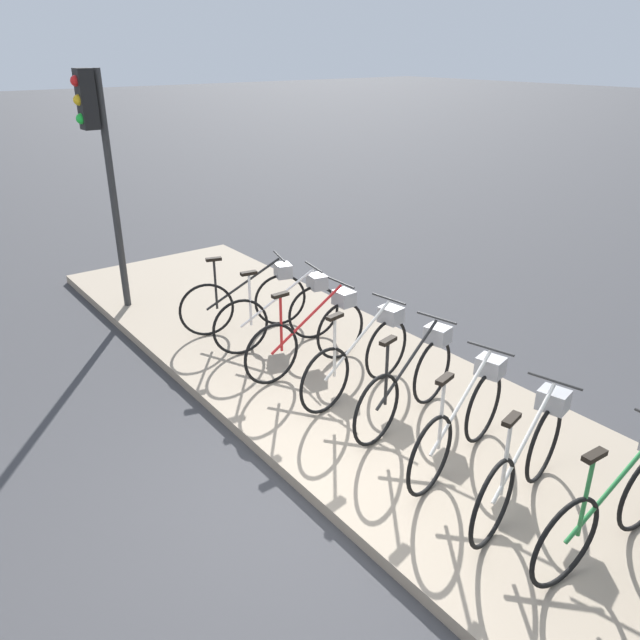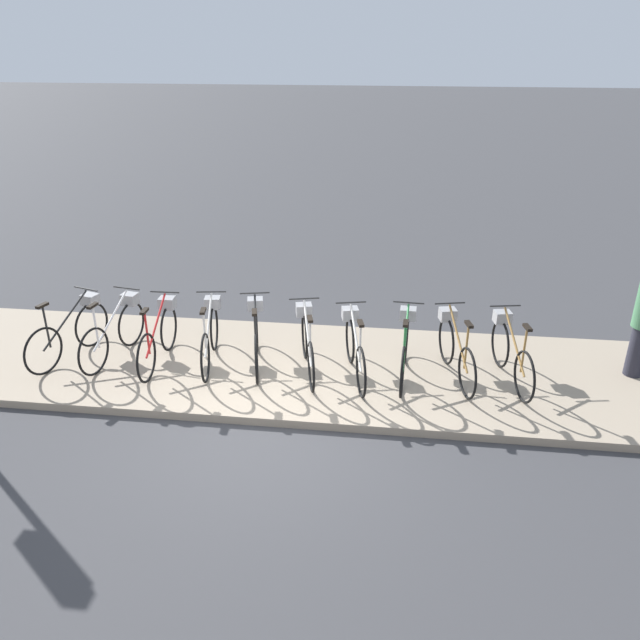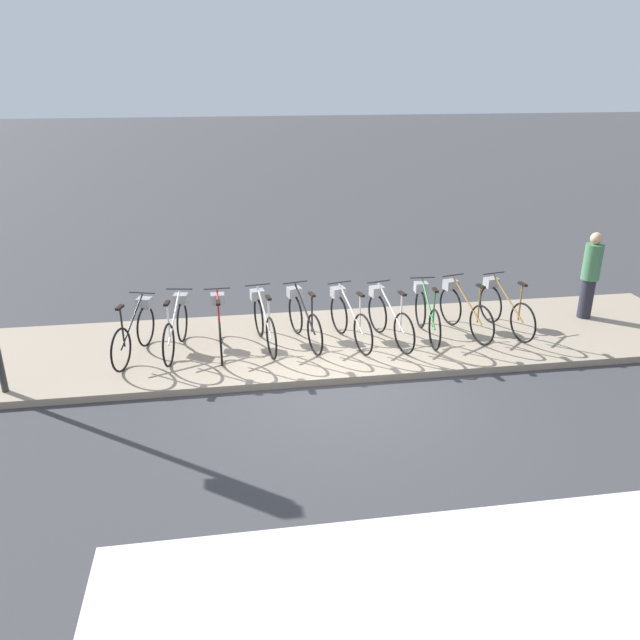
{
  "view_description": "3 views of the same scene",
  "coord_description": "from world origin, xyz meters",
  "px_view_note": "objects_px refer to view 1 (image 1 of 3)",
  "views": [
    {
      "loc": [
        3.45,
        -2.55,
        3.67
      ],
      "look_at": [
        -1.5,
        1.18,
        0.94
      ],
      "focal_mm": 35.0,
      "sensor_mm": 36.0,
      "label": 1
    },
    {
      "loc": [
        1.6,
        -6.8,
        4.76
      ],
      "look_at": [
        0.67,
        0.68,
        1.29
      ],
      "focal_mm": 35.0,
      "sensor_mm": 36.0,
      "label": 2
    },
    {
      "loc": [
        -1.69,
        -8.71,
        4.72
      ],
      "look_at": [
        -0.18,
        1.05,
        0.71
      ],
      "focal_mm": 35.0,
      "sensor_mm": 36.0,
      "label": 3
    }
  ],
  "objects_px": {
    "parked_bicycle_0": "(250,297)",
    "parked_bicycle_3": "(363,354)",
    "traffic_light": "(98,142)",
    "parked_bicycle_6": "(526,457)",
    "parked_bicycle_1": "(284,311)",
    "parked_bicycle_7": "(618,500)",
    "parked_bicycle_5": "(464,417)",
    "parked_bicycle_4": "(411,378)",
    "parked_bicycle_2": "(313,333)"
  },
  "relations": [
    {
      "from": "parked_bicycle_6",
      "to": "traffic_light",
      "type": "bearing_deg",
      "value": -169.97
    },
    {
      "from": "parked_bicycle_1",
      "to": "parked_bicycle_7",
      "type": "height_order",
      "value": "same"
    },
    {
      "from": "parked_bicycle_3",
      "to": "parked_bicycle_2",
      "type": "bearing_deg",
      "value": -172.27
    },
    {
      "from": "parked_bicycle_4",
      "to": "parked_bicycle_0",
      "type": "bearing_deg",
      "value": -177.05
    },
    {
      "from": "parked_bicycle_4",
      "to": "parked_bicycle_5",
      "type": "relative_size",
      "value": 1.0
    },
    {
      "from": "parked_bicycle_6",
      "to": "parked_bicycle_7",
      "type": "relative_size",
      "value": 0.98
    },
    {
      "from": "parked_bicycle_2",
      "to": "parked_bicycle_7",
      "type": "relative_size",
      "value": 1.0
    },
    {
      "from": "parked_bicycle_5",
      "to": "parked_bicycle_1",
      "type": "bearing_deg",
      "value": 178.67
    },
    {
      "from": "parked_bicycle_5",
      "to": "parked_bicycle_6",
      "type": "xyz_separation_m",
      "value": [
        0.71,
        -0.06,
        0.0
      ]
    },
    {
      "from": "parked_bicycle_6",
      "to": "parked_bicycle_3",
      "type": "bearing_deg",
      "value": 176.25
    },
    {
      "from": "parked_bicycle_7",
      "to": "parked_bicycle_4",
      "type": "bearing_deg",
      "value": 177.58
    },
    {
      "from": "parked_bicycle_6",
      "to": "traffic_light",
      "type": "height_order",
      "value": "traffic_light"
    },
    {
      "from": "parked_bicycle_5",
      "to": "parked_bicycle_7",
      "type": "height_order",
      "value": "same"
    },
    {
      "from": "parked_bicycle_1",
      "to": "parked_bicycle_3",
      "type": "bearing_deg",
      "value": 0.62
    },
    {
      "from": "parked_bicycle_6",
      "to": "parked_bicycle_5",
      "type": "bearing_deg",
      "value": 175.21
    },
    {
      "from": "parked_bicycle_4",
      "to": "parked_bicycle_6",
      "type": "xyz_separation_m",
      "value": [
        1.51,
        -0.18,
        0.0
      ]
    },
    {
      "from": "parked_bicycle_6",
      "to": "parked_bicycle_4",
      "type": "bearing_deg",
      "value": 173.05
    },
    {
      "from": "parked_bicycle_3",
      "to": "parked_bicycle_6",
      "type": "xyz_separation_m",
      "value": [
        2.22,
        -0.15,
        0.0
      ]
    },
    {
      "from": "parked_bicycle_1",
      "to": "parked_bicycle_5",
      "type": "height_order",
      "value": "same"
    },
    {
      "from": "parked_bicycle_1",
      "to": "traffic_light",
      "type": "bearing_deg",
      "value": -154.0
    },
    {
      "from": "parked_bicycle_2",
      "to": "parked_bicycle_6",
      "type": "relative_size",
      "value": 1.02
    },
    {
      "from": "parked_bicycle_0",
      "to": "parked_bicycle_7",
      "type": "height_order",
      "value": "same"
    },
    {
      "from": "parked_bicycle_0",
      "to": "parked_bicycle_4",
      "type": "xyz_separation_m",
      "value": [
        2.89,
        0.15,
        0.0
      ]
    },
    {
      "from": "parked_bicycle_1",
      "to": "parked_bicycle_7",
      "type": "relative_size",
      "value": 0.99
    },
    {
      "from": "parked_bicycle_6",
      "to": "traffic_light",
      "type": "xyz_separation_m",
      "value": [
        -6.26,
        -1.11,
        1.91
      ]
    },
    {
      "from": "parked_bicycle_1",
      "to": "parked_bicycle_7",
      "type": "bearing_deg",
      "value": -0.51
    },
    {
      "from": "parked_bicycle_4",
      "to": "parked_bicycle_7",
      "type": "relative_size",
      "value": 0.98
    },
    {
      "from": "parked_bicycle_0",
      "to": "parked_bicycle_3",
      "type": "bearing_deg",
      "value": 2.9
    },
    {
      "from": "parked_bicycle_3",
      "to": "traffic_light",
      "type": "relative_size",
      "value": 0.53
    },
    {
      "from": "parked_bicycle_3",
      "to": "parked_bicycle_4",
      "type": "bearing_deg",
      "value": 3.12
    },
    {
      "from": "parked_bicycle_7",
      "to": "parked_bicycle_2",
      "type": "bearing_deg",
      "value": -179.26
    },
    {
      "from": "parked_bicycle_0",
      "to": "parked_bicycle_3",
      "type": "relative_size",
      "value": 0.97
    },
    {
      "from": "parked_bicycle_1",
      "to": "parked_bicycle_4",
      "type": "bearing_deg",
      "value": 1.42
    },
    {
      "from": "parked_bicycle_3",
      "to": "parked_bicycle_6",
      "type": "relative_size",
      "value": 1.01
    },
    {
      "from": "parked_bicycle_7",
      "to": "traffic_light",
      "type": "xyz_separation_m",
      "value": [
        -7.0,
        -1.2,
        1.91
      ]
    },
    {
      "from": "parked_bicycle_2",
      "to": "parked_bicycle_6",
      "type": "distance_m",
      "value": 2.99
    },
    {
      "from": "parked_bicycle_5",
      "to": "parked_bicycle_6",
      "type": "bearing_deg",
      "value": -4.79
    },
    {
      "from": "parked_bicycle_5",
      "to": "parked_bicycle_3",
      "type": "bearing_deg",
      "value": 176.73
    },
    {
      "from": "parked_bicycle_4",
      "to": "traffic_light",
      "type": "height_order",
      "value": "traffic_light"
    },
    {
      "from": "parked_bicycle_0",
      "to": "traffic_light",
      "type": "xyz_separation_m",
      "value": [
        -1.86,
        -1.14,
        1.91
      ]
    },
    {
      "from": "parked_bicycle_1",
      "to": "parked_bicycle_4",
      "type": "distance_m",
      "value": 2.21
    },
    {
      "from": "parked_bicycle_0",
      "to": "parked_bicycle_4",
      "type": "relative_size",
      "value": 0.98
    },
    {
      "from": "parked_bicycle_1",
      "to": "parked_bicycle_5",
      "type": "bearing_deg",
      "value": -1.33
    },
    {
      "from": "parked_bicycle_7",
      "to": "parked_bicycle_0",
      "type": "bearing_deg",
      "value": -179.4
    },
    {
      "from": "parked_bicycle_0",
      "to": "parked_bicycle_4",
      "type": "distance_m",
      "value": 2.89
    },
    {
      "from": "traffic_light",
      "to": "parked_bicycle_7",
      "type": "bearing_deg",
      "value": 9.7
    },
    {
      "from": "parked_bicycle_5",
      "to": "traffic_light",
      "type": "distance_m",
      "value": 5.99
    },
    {
      "from": "parked_bicycle_7",
      "to": "parked_bicycle_3",
      "type": "bearing_deg",
      "value": 178.91
    },
    {
      "from": "parked_bicycle_3",
      "to": "traffic_light",
      "type": "xyz_separation_m",
      "value": [
        -4.04,
        -1.25,
        1.91
      ]
    },
    {
      "from": "parked_bicycle_2",
      "to": "parked_bicycle_5",
      "type": "xyz_separation_m",
      "value": [
        2.28,
        0.02,
        0.0
      ]
    }
  ]
}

